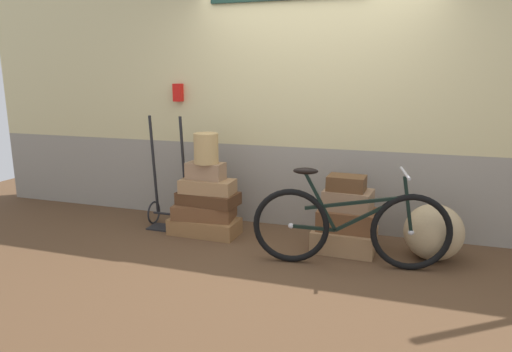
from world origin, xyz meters
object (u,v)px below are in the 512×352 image
Objects in this scene: suitcase_2 at (208,198)px; suitcase_0 at (205,226)px; burlap_sack at (434,232)px; suitcase_7 at (348,200)px; bicycle at (349,227)px; wicker_basket at (206,148)px; suitcase_1 at (204,211)px; suitcase_3 at (208,186)px; luggage_trolley at (169,201)px; suitcase_8 at (347,183)px; suitcase_5 at (344,239)px; suitcase_4 at (206,171)px; suitcase_6 at (346,219)px.

suitcase_0 is at bearing -116.09° from suitcase_2.
suitcase_7 is at bearing 178.58° from burlap_sack.
wicker_basket is at bearing 166.09° from bicycle.
suitcase_7 is (1.50, 0.02, 0.25)m from suitcase_1.
suitcase_1 is 0.28m from suitcase_3.
burlap_sack is at bearing -1.73° from luggage_trolley.
suitcase_7 is at bearing -0.54° from suitcase_3.
suitcase_8 reaches higher than suitcase_2.
suitcase_3 is at bearing -176.28° from suitcase_8.
suitcase_3 is 1.45m from suitcase_8.
suitcase_8 is at bearing -1.06° from suitcase_3.
suitcase_2 is 1.48m from suitcase_5.
suitcase_8 is at bearing 2.01° from suitcase_4.
suitcase_8 is at bearing 2.79° from suitcase_0.
suitcase_5 is 1.67m from wicker_basket.
bicycle is (1.53, -0.40, -0.02)m from suitcase_2.
suitcase_3 is (0.04, 0.01, 0.28)m from suitcase_1.
bicycle is at bearing -78.66° from suitcase_6.
suitcase_6 is at bearing -2.43° from luggage_trolley.
suitcase_7 reaches higher than burlap_sack.
suitcase_3 is at bearing -8.67° from luggage_trolley.
suitcase_2 is 1.19× the size of suitcase_6.
luggage_trolley is (-0.48, 0.06, -0.39)m from suitcase_4.
suitcase_0 is at bearing -12.96° from luggage_trolley.
suitcase_3 reaches higher than suitcase_0.
suitcase_1 reaches higher than suitcase_5.
burlap_sack is (2.27, -0.02, -0.42)m from suitcase_4.
luggage_trolley is at bearing 178.56° from suitcase_6.
bicycle reaches higher than burlap_sack.
suitcase_4 is 2.31m from burlap_sack.
suitcase_6 reaches higher than suitcase_0.
suitcase_3 is 1.07× the size of burlap_sack.
suitcase_6 is 1.70× the size of wicker_basket.
suitcase_1 is 1.54m from suitcase_8.
suitcase_4 is at bearing 177.89° from suitcase_2.
suitcase_1 is at bearing 166.39° from bicycle.
suitcase_4 is 0.25m from wicker_basket.
suitcase_4 reaches higher than suitcase_3.
luggage_trolley reaches higher than suitcase_2.
luggage_trolley is at bearing 178.27° from burlap_sack.
suitcase_0 is 1.48m from suitcase_5.
suitcase_2 is 0.37× the size of bicycle.
suitcase_2 is at bearing 59.76° from suitcase_0.
suitcase_3 is at bearing 46.32° from suitcase_0.
suitcase_1 is 2.02× the size of wicker_basket.
suitcase_1 is 1.49m from suitcase_5.
suitcase_0 is at bearing -76.20° from suitcase_1.
suitcase_1 is at bearing -10.57° from luggage_trolley.
suitcase_1 is 1.62m from bicycle.
burlap_sack is at bearing 1.02° from suitcase_6.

